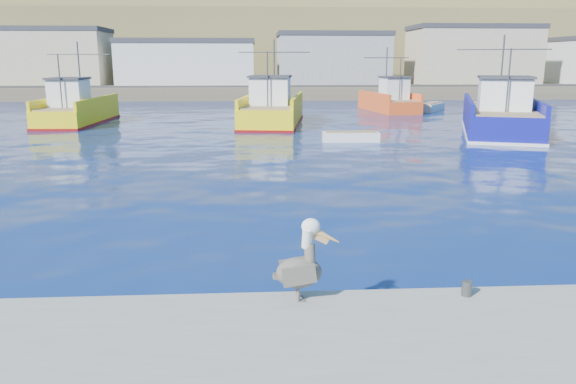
% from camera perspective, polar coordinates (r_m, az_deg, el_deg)
% --- Properties ---
extents(ground, '(260.00, 260.00, 0.00)m').
position_cam_1_polar(ground, '(14.17, 0.99, -7.09)').
color(ground, '#071153').
rests_on(ground, ground).
extents(dock_bollards, '(36.20, 0.20, 0.30)m').
position_cam_1_polar(dock_bollards, '(10.86, 5.62, -10.01)').
color(dock_bollards, '#4C4C4C').
rests_on(dock_bollards, dock).
extents(far_shore, '(200.00, 81.00, 24.00)m').
position_cam_1_polar(far_shore, '(122.52, -3.08, 15.14)').
color(far_shore, brown).
rests_on(far_shore, ground).
extents(trawler_yellow_a, '(4.92, 10.91, 6.45)m').
position_cam_1_polar(trawler_yellow_a, '(47.93, -20.67, 7.73)').
color(trawler_yellow_a, yellow).
rests_on(trawler_yellow_a, ground).
extents(trawler_yellow_b, '(5.89, 12.49, 6.61)m').
position_cam_1_polar(trawler_yellow_b, '(44.63, -1.59, 8.31)').
color(trawler_yellow_b, yellow).
rests_on(trawler_yellow_b, ground).
extents(trawler_blue, '(8.47, 13.70, 6.72)m').
position_cam_1_polar(trawler_blue, '(41.52, 20.72, 7.16)').
color(trawler_blue, navy).
rests_on(trawler_blue, ground).
extents(boat_orange, '(4.71, 9.24, 6.15)m').
position_cam_1_polar(boat_orange, '(56.79, 10.29, 9.14)').
color(boat_orange, '#EB511C').
rests_on(boat_orange, ground).
extents(skiff_mid, '(3.56, 1.43, 0.76)m').
position_cam_1_polar(skiff_mid, '(35.18, 6.39, 5.53)').
color(skiff_mid, silver).
rests_on(skiff_mid, ground).
extents(skiff_far, '(3.90, 4.67, 0.99)m').
position_cam_1_polar(skiff_far, '(57.97, 14.25, 8.30)').
color(skiff_far, silver).
rests_on(skiff_far, ground).
extents(pelican, '(1.29, 0.57, 1.59)m').
position_cam_1_polar(pelican, '(10.59, 1.37, -7.48)').
color(pelican, '#595451').
rests_on(pelican, dock).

